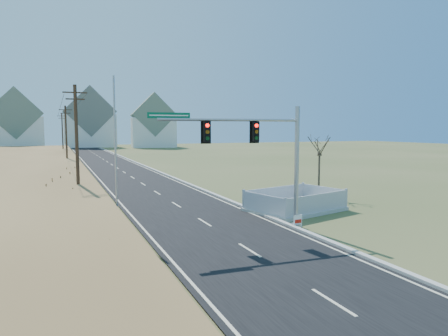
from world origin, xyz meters
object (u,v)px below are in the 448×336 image
at_px(fence_enclosure, 295,207).
at_px(flagpole, 116,167).
at_px(traffic_signal_mast, 267,154).
at_px(open_sign, 298,221).
at_px(bare_tree, 320,144).

bearing_deg(fence_enclosure, flagpole, 163.23).
distance_m(traffic_signal_mast, flagpole, 8.73).
xyz_separation_m(open_sign, flagpole, (-9.39, 4.67, 3.07)).
bearing_deg(open_sign, traffic_signal_mast, 164.42).
bearing_deg(bare_tree, flagpole, -168.23).
distance_m(open_sign, bare_tree, 11.74).
bearing_deg(bare_tree, open_sign, -132.24).
bearing_deg(flagpole, open_sign, -26.44).
xyz_separation_m(traffic_signal_mast, fence_enclosure, (4.35, 3.78, -3.97)).
relative_size(traffic_signal_mast, flagpole, 1.00).
height_order(traffic_signal_mast, fence_enclosure, traffic_signal_mast).
relative_size(traffic_signal_mast, bare_tree, 1.59).
xyz_separation_m(open_sign, bare_tree, (7.42, 8.17, 4.00)).
xyz_separation_m(fence_enclosure, bare_tree, (4.94, 4.08, 4.09)).
bearing_deg(traffic_signal_mast, flagpole, 153.93).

